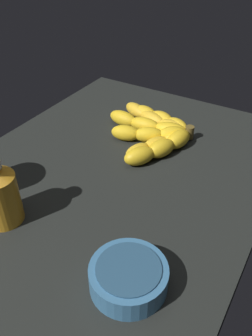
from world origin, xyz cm
name	(u,v)px	position (x,y,z in cm)	size (l,w,h in cm)	color
ground_plane	(115,178)	(0.00, 0.00, -2.40)	(77.43, 59.18, 4.80)	black
banana_bunch	(154,130)	(-15.31, 0.99, 1.74)	(24.54, 22.09, 3.80)	yellow
small_bowl	(129,276)	(22.25, 16.30, 2.00)	(11.14, 11.14, 3.91)	teal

